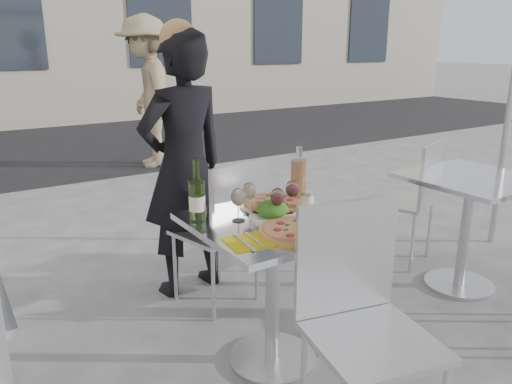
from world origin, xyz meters
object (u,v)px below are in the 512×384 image
chair_far (226,222)px  wine_bottle (197,198)px  wineglass_red_a (278,198)px  napkin_right (346,221)px  chair_near (360,307)px  main_table (273,262)px  wineglass_red_b (292,190)px  salad_plate (272,211)px  carafe (298,180)px  side_chair_rfar (414,192)px  napkin_left (248,242)px  wineglass_white_a (238,198)px  sugar_shaker (307,202)px  pedestrian_b (147,93)px  side_table_right (468,209)px  wineglass_white_b (249,192)px  pizza_far (273,203)px  woman_diner (184,167)px  pizza_near (299,231)px

chair_far → wine_bottle: wine_bottle is taller
wineglass_red_a → napkin_right: wineglass_red_a is taller
chair_near → wineglass_red_a: chair_near is taller
main_table → wineglass_red_b: 0.36m
salad_plate → carafe: 0.31m
salad_plate → wineglass_red_b: 0.16m
side_chair_rfar → napkin_left: 1.88m
carafe → wineglass_white_a: 0.42m
wine_bottle → sugar_shaker: 0.53m
side_chair_rfar → main_table: bearing=-3.6°
chair_near → pedestrian_b: pedestrian_b is taller
side_table_right → wineglass_white_a: bearing=177.1°
carafe → wineglass_white_b: 0.32m
main_table → side_chair_rfar: side_chair_rfar is taller
wineglass_white_b → wine_bottle: bearing=171.8°
side_chair_rfar → wineglass_red_a: wineglass_red_a is taller
salad_plate → carafe: (0.26, 0.14, 0.08)m
chair_near → wineglass_red_b: bearing=89.5°
pedestrian_b → pizza_far: (-0.96, -4.22, -0.19)m
pizza_far → salad_plate: salad_plate is taller
side_table_right → napkin_left: 1.76m
woman_diner → wine_bottle: size_ratio=5.51×
wineglass_red_a → napkin_left: 0.32m
pedestrian_b → sugar_shaker: (-0.88, -4.39, -0.15)m
woman_diner → wineglass_white_a: woman_diner is taller
chair_near → pizza_far: chair_near is taller
chair_far → woman_diner: (-0.10, 0.34, 0.28)m
wineglass_red_b → napkin_right: 0.30m
pedestrian_b → wine_bottle: pedestrian_b is taller
chair_near → side_chair_rfar: bearing=46.3°
pedestrian_b → carafe: 4.29m
carafe → wineglass_red_a: size_ratio=1.84×
main_table → pizza_near: (0.00, -0.19, 0.22)m
pizza_far → wineglass_red_b: (0.03, -0.11, 0.09)m
chair_near → woman_diner: bearing=103.1°
wineglass_white_a → wineglass_red_a: bearing=-31.7°
chair_near → wineglass_red_a: (0.01, 0.56, 0.29)m
pizza_far → carafe: (0.16, -0.00, 0.10)m
chair_far → salad_plate: (-0.07, -0.58, 0.25)m
wine_bottle → sugar_shaker: bearing=-19.4°
main_table → napkin_right: 0.40m
side_table_right → wineglass_white_b: size_ratio=4.76×
side_chair_rfar → napkin_left: (-1.77, -0.62, 0.22)m
carafe → wineglass_white_b: size_ratio=1.84×
wineglass_red_a → chair_near: bearing=-90.7°
wineglass_white_b → wineglass_red_b: size_ratio=1.00×
side_table_right → chair_far: (-1.41, 0.61, -0.00)m
side_table_right → pizza_far: size_ratio=2.20×
chair_far → napkin_left: bearing=53.8°
main_table → pizza_far: pizza_far is taller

